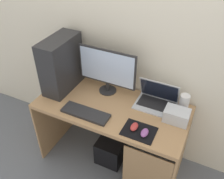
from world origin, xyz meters
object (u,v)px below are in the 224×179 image
monitor (107,70)px  projector (177,116)px  keyboard (86,113)px  subwoofer (111,150)px  speaker (184,103)px  mouse_left (134,127)px  mouse_right (145,133)px  pc_tower (61,64)px  laptop (157,100)px

monitor → projector: size_ratio=2.77×
keyboard → subwoofer: size_ratio=1.58×
speaker → projector: size_ratio=0.78×
speaker → mouse_left: speaker is taller
monitor → mouse_right: monitor is taller
pc_tower → projector: (1.10, 0.00, -0.20)m
mouse_left → monitor: bearing=139.9°
speaker → laptop: bearing=-172.2°
laptop → mouse_right: (0.03, -0.39, -0.03)m
projector → mouse_right: 0.32m
mouse_left → subwoofer: bearing=149.0°
subwoofer → mouse_right: bearing=-27.4°
mouse_right → monitor: bearing=143.8°
keyboard → mouse_left: (0.44, 0.02, 0.01)m
speaker → monitor: bearing=-176.1°
mouse_right → subwoofer: 0.77m
laptop → projector: size_ratio=1.77×
subwoofer → monitor: bearing=125.1°
pc_tower → subwoofer: (0.53, -0.06, -0.86)m
keyboard → subwoofer: keyboard is taller
speaker → subwoofer: speaker is taller
pc_tower → mouse_right: bearing=-15.7°
pc_tower → keyboard: bearing=-33.0°
mouse_right → pc_tower: bearing=164.3°
laptop → mouse_left: laptop is taller
keyboard → subwoofer: (0.14, 0.20, -0.62)m
monitor → mouse_left: size_ratio=5.77×
keyboard → mouse_right: mouse_right is taller
monitor → mouse_left: monitor is taller
monitor → keyboard: 0.44m
projector → laptop: bearing=148.4°
laptop → subwoofer: (-0.36, -0.19, -0.66)m
laptop → mouse_right: bearing=-85.6°
mouse_left → mouse_right: 0.10m
speaker → mouse_left: (-0.29, -0.40, -0.06)m
pc_tower → mouse_right: 0.98m
mouse_right → subwoofer: size_ratio=0.36×
pc_tower → keyboard: pc_tower is taller
pc_tower → laptop: size_ratio=1.44×
pc_tower → laptop: 0.92m
laptop → mouse_right: laptop is taller
keyboard → projector: bearing=19.9°
pc_tower → laptop: bearing=8.4°
laptop → projector: 0.25m
projector → mouse_left: 0.36m
projector → keyboard: size_ratio=0.48×
laptop → mouse_left: 0.37m
laptop → projector: laptop is taller
pc_tower → keyboard: 0.52m
pc_tower → subwoofer: pc_tower is taller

